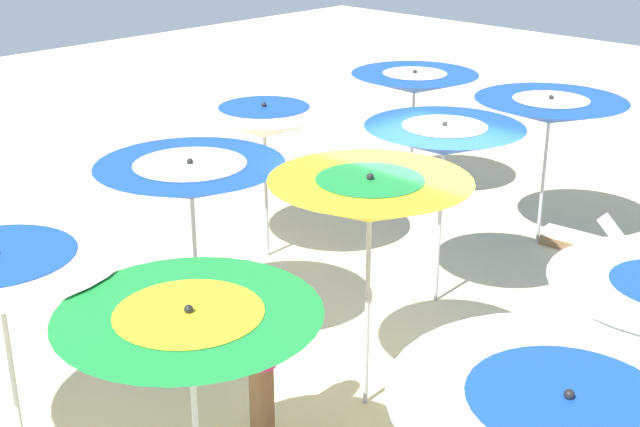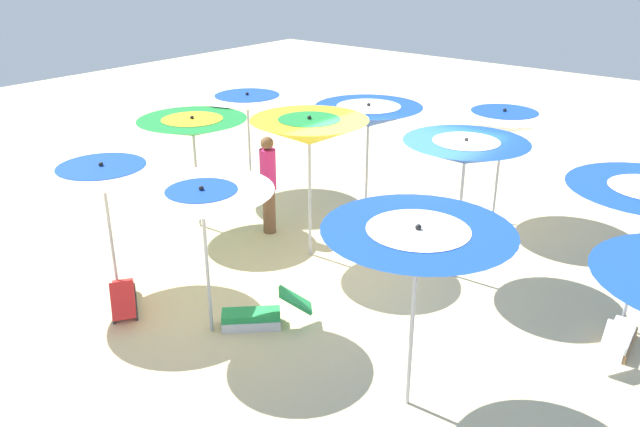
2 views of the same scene
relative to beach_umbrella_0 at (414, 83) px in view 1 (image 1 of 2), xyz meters
The scene contains 11 objects.
ground 5.41m from the beach_umbrella_0, 138.78° to the right, with size 39.15×39.15×0.04m, color beige.
beach_umbrella_0 is the anchor object (origin of this frame).
beach_umbrella_1 3.47m from the beach_umbrella_0, behind, with size 2.24×2.24×2.26m.
beach_umbrella_2 5.87m from the beach_umbrella_0, 166.24° to the right, with size 2.10×2.10×2.26m.
beach_umbrella_4 2.68m from the beach_umbrella_0, 96.06° to the right, with size 2.15×2.15×2.23m.
beach_umbrella_5 4.03m from the beach_umbrella_0, 136.65° to the right, with size 1.94×1.94×2.39m.
beach_umbrella_6 6.45m from the beach_umbrella_0, 145.45° to the right, with size 1.96×1.96×2.53m.
beach_umbrella_7 8.77m from the beach_umbrella_0, 152.51° to the right, with size 2.01×2.01×2.20m.
beach_umbrella_11 9.49m from the beach_umbrella_0, 135.83° to the right, with size 2.29×2.29×2.18m.
lounger_1 3.69m from the beach_umbrella_0, 93.02° to the right, with size 0.42×1.25×0.62m.
beachgoer_0 7.41m from the beach_umbrella_0, 152.44° to the right, with size 0.30×0.30×1.89m.
Camera 1 is at (-7.41, -5.41, 5.17)m, focal length 49.10 mm.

